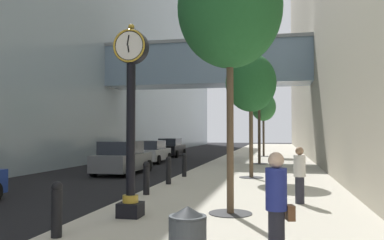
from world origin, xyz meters
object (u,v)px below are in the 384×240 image
(bollard_fifth, at_px, (168,170))
(car_black_trailing, at_px, (171,148))
(bollard_sixth, at_px, (184,164))
(car_silver_mid, at_px, (152,152))
(bollard_fourth, at_px, (146,177))
(car_grey_far, at_px, (122,158))
(street_tree_far, at_px, (263,107))
(pedestrian_walking, at_px, (277,204))
(street_tree_mid_far, at_px, (259,84))
(pedestrian_by_clock, at_px, (300,174))
(bollard_second, at_px, (57,208))
(street_tree_mid_near, at_px, (251,83))
(street_tree_near, at_px, (230,9))
(street_clock, at_px, (131,110))

(bollard_fifth, xyz_separation_m, car_black_trailing, (-5.25, 19.53, 0.09))
(bollard_sixth, xyz_separation_m, car_silver_mid, (-4.67, 9.49, 0.07))
(bollard_fourth, relative_size, car_grey_far, 0.25)
(street_tree_far, height_order, car_black_trailing, street_tree_far)
(car_silver_mid, distance_m, car_grey_far, 7.81)
(street_tree_far, distance_m, pedestrian_walking, 28.24)
(street_tree_mid_far, relative_size, pedestrian_by_clock, 3.96)
(bollard_second, height_order, pedestrian_by_clock, pedestrian_by_clock)
(bollard_second, relative_size, car_black_trailing, 0.24)
(bollard_sixth, bearing_deg, bollard_second, -90.00)
(street_tree_mid_near, relative_size, street_tree_mid_far, 0.87)
(street_tree_near, xyz_separation_m, car_grey_far, (-6.84, 9.61, -4.54))
(bollard_fifth, bearing_deg, street_tree_mid_far, 74.56)
(bollard_sixth, bearing_deg, pedestrian_walking, -69.76)
(bollard_fifth, height_order, car_black_trailing, car_black_trailing)
(street_tree_near, distance_m, pedestrian_walking, 5.74)
(bollard_fourth, relative_size, pedestrian_by_clock, 0.67)
(street_tree_mid_far, distance_m, car_black_trailing, 12.68)
(street_tree_mid_near, relative_size, pedestrian_walking, 3.24)
(pedestrian_by_clock, bearing_deg, bollard_second, -135.23)
(street_tree_near, relative_size, pedestrian_walking, 3.90)
(bollard_fourth, relative_size, bollard_fifth, 1.00)
(bollard_sixth, relative_size, pedestrian_by_clock, 0.67)
(street_tree_mid_near, bearing_deg, street_tree_near, -90.00)
(street_clock, xyz_separation_m, street_tree_mid_far, (2.34, 17.19, 2.61))
(street_clock, height_order, street_tree_mid_near, street_tree_mid_near)
(street_tree_mid_far, distance_m, pedestrian_walking, 20.38)
(pedestrian_walking, bearing_deg, bollard_fifth, 115.78)
(street_tree_near, bearing_deg, street_clock, -158.69)
(bollard_fourth, height_order, car_black_trailing, car_black_trailing)
(bollard_fifth, distance_m, pedestrian_by_clock, 5.90)
(car_silver_mid, bearing_deg, car_black_trailing, 94.56)
(street_tree_near, distance_m, street_tree_mid_far, 16.28)
(car_black_trailing, bearing_deg, street_tree_near, -71.38)
(street_tree_mid_far, height_order, pedestrian_by_clock, street_tree_mid_far)
(bollard_fourth, relative_size, street_tree_near, 0.16)
(bollard_sixth, bearing_deg, car_grey_far, 155.31)
(street_tree_far, height_order, pedestrian_walking, street_tree_far)
(pedestrian_walking, bearing_deg, street_tree_far, 92.38)
(bollard_second, xyz_separation_m, street_tree_far, (3.07, 27.40, 3.65))
(street_tree_mid_far, bearing_deg, car_silver_mid, 171.97)
(pedestrian_by_clock, bearing_deg, bollard_fourth, 172.99)
(street_clock, distance_m, bollard_fifth, 6.44)
(street_tree_mid_near, xyz_separation_m, street_tree_mid_far, (-0.00, 8.14, 0.92))
(street_tree_mid_near, bearing_deg, pedestrian_by_clock, -74.04)
(street_clock, bearing_deg, bollard_fourth, 102.33)
(street_tree_far, bearing_deg, bollard_fourth, -97.95)
(bollard_second, bearing_deg, street_tree_mid_far, 80.94)
(street_tree_mid_near, xyz_separation_m, car_black_trailing, (-8.32, 16.55, -3.64))
(bollard_fourth, xyz_separation_m, pedestrian_by_clock, (4.87, -0.60, 0.29))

